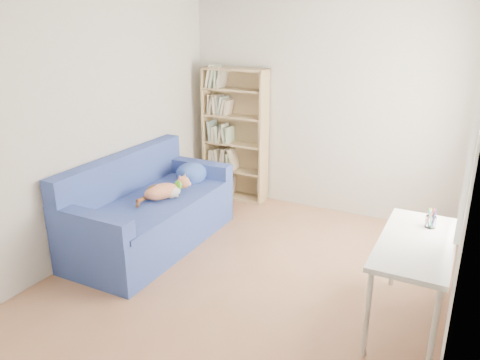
% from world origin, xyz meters
% --- Properties ---
extents(ground, '(4.00, 4.00, 0.00)m').
position_xyz_m(ground, '(0.00, 0.00, 0.00)').
color(ground, '#986544').
rests_on(ground, ground).
extents(room_shell, '(3.54, 4.04, 2.62)m').
position_xyz_m(room_shell, '(0.10, 0.03, 1.64)').
color(room_shell, silver).
rests_on(room_shell, ground).
extents(sofa, '(0.96, 1.99, 0.98)m').
position_xyz_m(sofa, '(-1.31, 0.17, 0.37)').
color(sofa, navy).
rests_on(sofa, ground).
extents(bookshelf, '(0.88, 0.27, 1.76)m').
position_xyz_m(bookshelf, '(-1.13, 1.85, 0.81)').
color(bookshelf, tan).
rests_on(bookshelf, ground).
extents(desk, '(0.55, 1.19, 0.75)m').
position_xyz_m(desk, '(1.46, -0.05, 0.67)').
color(desk, silver).
rests_on(desk, ground).
extents(pen_cup, '(0.09, 0.09, 0.16)m').
position_xyz_m(pen_cup, '(1.51, 0.26, 0.81)').
color(pen_cup, white).
rests_on(pen_cup, desk).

